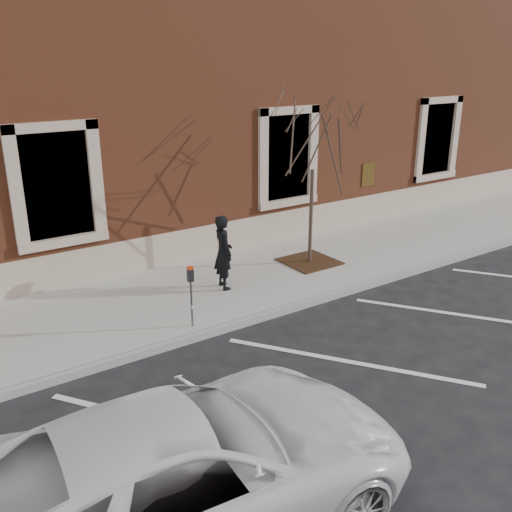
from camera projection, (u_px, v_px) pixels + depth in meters
ground at (273, 316)px, 11.45m from camera, size 120.00×120.00×0.00m
sidewalk_near at (227, 285)px, 12.79m from camera, size 40.00×3.50×0.15m
curb_near at (274, 313)px, 11.39m from camera, size 40.00×0.12×0.15m
parking_stripes at (348, 362)px, 9.74m from camera, size 28.00×4.40×0.01m
building_civic at (113, 90)px, 16.12m from camera, size 40.00×8.62×8.00m
man at (223, 252)px, 12.18m from camera, size 0.48×0.65×1.63m
parking_meter at (191, 285)px, 10.41m from camera, size 0.11×0.08×1.20m
tree_grate at (309, 261)px, 13.96m from camera, size 1.24×1.24×0.03m
sapling at (313, 143)px, 12.99m from camera, size 2.49×2.49×4.15m
white_truck at (181, 470)px, 6.14m from camera, size 5.55×2.90×1.49m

